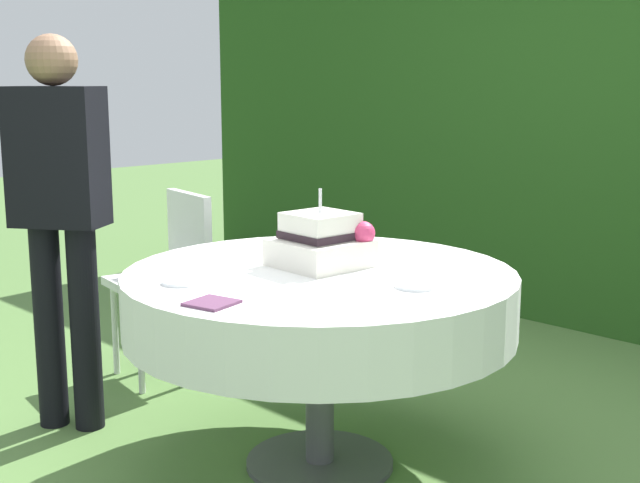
% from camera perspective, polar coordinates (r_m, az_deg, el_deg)
% --- Properties ---
extents(ground_plane, '(20.00, 20.00, 0.00)m').
position_cam_1_polar(ground_plane, '(3.31, -0.02, -14.69)').
color(ground_plane, '#547A3D').
extents(cake_table, '(1.42, 1.42, 0.75)m').
position_cam_1_polar(cake_table, '(3.09, -0.02, -4.03)').
color(cake_table, '#4C4C51').
rests_on(cake_table, ground_plane).
extents(wedding_cake, '(0.32, 0.32, 0.29)m').
position_cam_1_polar(wedding_cake, '(3.13, 0.14, -0.05)').
color(wedding_cake, white).
rests_on(wedding_cake, cake_table).
extents(serving_plate_near, '(0.14, 0.14, 0.01)m').
position_cam_1_polar(serving_plate_near, '(2.84, 6.43, -2.97)').
color(serving_plate_near, white).
rests_on(serving_plate_near, cake_table).
extents(serving_plate_far, '(0.13, 0.13, 0.01)m').
position_cam_1_polar(serving_plate_far, '(2.91, -9.29, -2.69)').
color(serving_plate_far, white).
rests_on(serving_plate_far, cake_table).
extents(napkin_stack, '(0.16, 0.16, 0.01)m').
position_cam_1_polar(napkin_stack, '(2.63, -7.26, -4.11)').
color(napkin_stack, '#603856').
rests_on(napkin_stack, cake_table).
extents(garden_chair, '(0.46, 0.46, 0.89)m').
position_cam_1_polar(garden_chair, '(4.16, -9.93, -1.65)').
color(garden_chair, white).
rests_on(garden_chair, ground_plane).
extents(standing_person, '(0.41, 0.37, 1.60)m').
position_cam_1_polar(standing_person, '(3.55, -17.02, 2.29)').
color(standing_person, black).
rests_on(standing_person, ground_plane).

